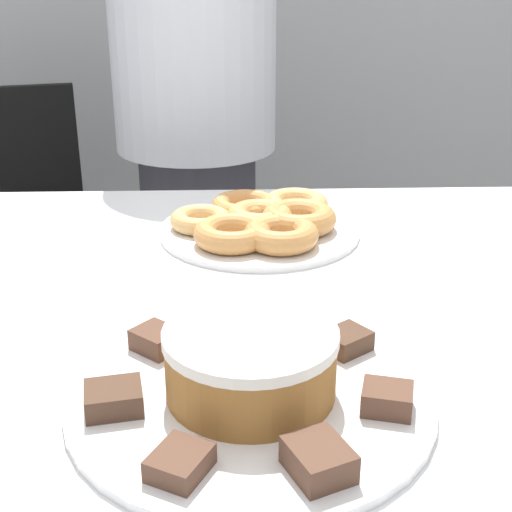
# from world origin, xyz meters

# --- Properties ---
(table) EXTENTS (1.67, 0.99, 0.77)m
(table) POSITION_xyz_m (0.00, 0.00, 0.69)
(table) COLOR white
(table) RESTS_ON ground_plane
(person_standing) EXTENTS (0.38, 0.38, 1.57)m
(person_standing) POSITION_xyz_m (-0.04, 0.83, 0.82)
(person_standing) COLOR #383842
(person_standing) RESTS_ON ground_plane
(office_chair_left) EXTENTS (0.54, 0.54, 0.87)m
(office_chair_left) POSITION_xyz_m (-0.55, 0.97, 0.41)
(office_chair_left) COLOR black
(office_chair_left) RESTS_ON ground_plane
(plate_cake) EXTENTS (0.38, 0.38, 0.01)m
(plate_cake) POSITION_xyz_m (0.06, -0.22, 0.78)
(plate_cake) COLOR white
(plate_cake) RESTS_ON table
(plate_donuts) EXTENTS (0.33, 0.33, 0.01)m
(plate_donuts) POSITION_xyz_m (0.08, 0.26, 0.78)
(plate_donuts) COLOR white
(plate_donuts) RESTS_ON table
(frosted_cake) EXTENTS (0.18, 0.18, 0.07)m
(frosted_cake) POSITION_xyz_m (0.06, -0.22, 0.82)
(frosted_cake) COLOR #9E662D
(frosted_cake) RESTS_ON plate_cake
(lamington_0) EXTENTS (0.06, 0.06, 0.02)m
(lamington_0) POSITION_xyz_m (0.17, -0.14, 0.79)
(lamington_0) COLOR #513828
(lamington_0) RESTS_ON plate_cake
(lamington_1) EXTENTS (0.04, 0.05, 0.02)m
(lamington_1) POSITION_xyz_m (0.06, -0.09, 0.79)
(lamington_1) COLOR brown
(lamington_1) RESTS_ON plate_cake
(lamington_2) EXTENTS (0.06, 0.06, 0.02)m
(lamington_2) POSITION_xyz_m (-0.05, -0.13, 0.79)
(lamington_2) COLOR brown
(lamington_2) RESTS_ON plate_cake
(lamington_3) EXTENTS (0.06, 0.06, 0.02)m
(lamington_3) POSITION_xyz_m (-0.08, -0.25, 0.79)
(lamington_3) COLOR #513828
(lamington_3) RESTS_ON plate_cake
(lamington_4) EXTENTS (0.06, 0.07, 0.02)m
(lamington_4) POSITION_xyz_m (-0.01, -0.34, 0.79)
(lamington_4) COLOR brown
(lamington_4) RESTS_ON plate_cake
(lamington_5) EXTENTS (0.07, 0.07, 0.03)m
(lamington_5) POSITION_xyz_m (0.11, -0.35, 0.79)
(lamington_5) COLOR brown
(lamington_5) RESTS_ON plate_cake
(lamington_6) EXTENTS (0.06, 0.05, 0.03)m
(lamington_6) POSITION_xyz_m (0.19, -0.26, 0.79)
(lamington_6) COLOR brown
(lamington_6) RESTS_ON plate_cake
(donut_0) EXTENTS (0.11, 0.11, 0.04)m
(donut_0) POSITION_xyz_m (0.08, 0.26, 0.80)
(donut_0) COLOR tan
(donut_0) RESTS_ON plate_donuts
(donut_1) EXTENTS (0.12, 0.12, 0.04)m
(donut_1) POSITION_xyz_m (0.11, 0.17, 0.80)
(donut_1) COLOR #D18E4C
(donut_1) RESTS_ON plate_donuts
(donut_2) EXTENTS (0.12, 0.12, 0.04)m
(donut_2) POSITION_xyz_m (0.15, 0.24, 0.80)
(donut_2) COLOR #D18E4C
(donut_2) RESTS_ON plate_donuts
(donut_3) EXTENTS (0.11, 0.11, 0.03)m
(donut_3) POSITION_xyz_m (0.15, 0.33, 0.80)
(donut_3) COLOR #E5AD66
(donut_3) RESTS_ON plate_donuts
(donut_4) EXTENTS (0.12, 0.12, 0.03)m
(donut_4) POSITION_xyz_m (0.06, 0.32, 0.80)
(donut_4) COLOR #D18E4C
(donut_4) RESTS_ON plate_donuts
(donut_5) EXTENTS (0.10, 0.10, 0.03)m
(donut_5) POSITION_xyz_m (-0.01, 0.26, 0.80)
(donut_5) COLOR #E5AD66
(donut_5) RESTS_ON plate_donuts
(donut_6) EXTENTS (0.12, 0.12, 0.04)m
(donut_6) POSITION_xyz_m (0.04, 0.18, 0.80)
(donut_6) COLOR #D18E4C
(donut_6) RESTS_ON plate_donuts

